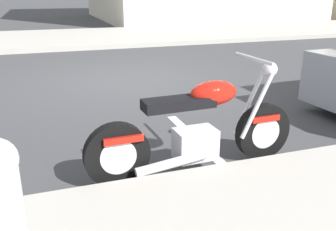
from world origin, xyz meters
The scene contains 4 objects.
ground_plane centered at (0.00, 0.00, 0.00)m, with size 260.00×260.00×0.00m, color #3D3D3F.
parking_stall_stripe centered at (0.00, -3.42, 0.00)m, with size 0.12×2.20×0.01m, color silver.
parked_motorcycle centered at (-0.30, -3.92, 0.42)m, with size 2.17×0.62×1.10m.
fire_hydrant centered at (-1.94, -5.00, 0.59)m, with size 0.24×0.36×0.85m.
Camera 1 is at (-1.64, -6.94, 1.72)m, focal length 39.15 mm.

